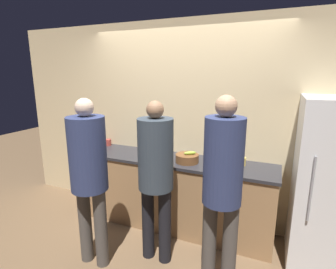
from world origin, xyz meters
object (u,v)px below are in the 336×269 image
at_px(bottle_red, 95,146).
at_px(cup_red, 108,142).
at_px(utensil_crock, 163,148).
at_px(person_center, 156,169).
at_px(person_right, 222,181).
at_px(person_left, 89,169).
at_px(fruit_bowl, 187,158).
at_px(cup_yellow, 242,161).
at_px(refrigerator, 328,186).

distance_m(bottle_red, cup_red, 0.31).
bearing_deg(bottle_red, utensil_crock, 17.11).
height_order(person_center, person_right, person_right).
distance_m(utensil_crock, cup_red, 0.90).
relative_size(person_left, cup_red, 18.18).
height_order(person_left, person_center, person_left).
height_order(fruit_bowl, cup_yellow, fruit_bowl).
xyz_separation_m(person_left, cup_red, (-0.61, 1.16, -0.08)).
distance_m(person_right, bottle_red, 1.98).
bearing_deg(fruit_bowl, refrigerator, -0.11).
distance_m(refrigerator, person_right, 1.17).
height_order(refrigerator, cup_yellow, refrigerator).
distance_m(fruit_bowl, cup_red, 1.34).
height_order(person_center, bottle_red, person_center).
height_order(person_right, fruit_bowl, person_right).
xyz_separation_m(person_left, person_right, (1.27, 0.18, 0.02)).
height_order(person_right, cup_yellow, person_right).
bearing_deg(person_left, refrigerator, 22.67).
bearing_deg(cup_yellow, cup_red, 176.88).
distance_m(person_left, fruit_bowl, 1.15).
bearing_deg(cup_red, utensil_crock, -2.27).
xyz_separation_m(person_center, cup_yellow, (0.74, 0.75, -0.06)).
relative_size(refrigerator, bottle_red, 8.93).
distance_m(person_center, bottle_red, 1.29).
xyz_separation_m(person_left, fruit_bowl, (0.70, 0.91, -0.08)).
xyz_separation_m(refrigerator, person_center, (-1.59, -0.60, 0.15)).
bearing_deg(person_center, person_right, -10.06).
bearing_deg(utensil_crock, cup_red, 177.73).
distance_m(person_center, cup_yellow, 1.05).
height_order(person_center, fruit_bowl, person_center).
xyz_separation_m(fruit_bowl, cup_yellow, (0.61, 0.14, -0.00)).
distance_m(person_right, fruit_bowl, 0.92).
distance_m(person_right, utensil_crock, 1.36).
bearing_deg(utensil_crock, person_center, -70.52).
bearing_deg(utensil_crock, cup_yellow, -3.86).
bearing_deg(person_center, refrigerator, 20.65).
xyz_separation_m(bottle_red, cup_red, (-0.02, 0.31, -0.03)).
bearing_deg(refrigerator, cup_red, 174.82).
xyz_separation_m(person_center, fruit_bowl, (0.13, 0.60, -0.05)).
distance_m(person_left, cup_yellow, 1.68).
height_order(refrigerator, person_left, refrigerator).
bearing_deg(person_right, cup_red, 152.61).
bearing_deg(cup_red, cup_yellow, -3.12).
bearing_deg(bottle_red, cup_yellow, 6.05).
xyz_separation_m(refrigerator, fruit_bowl, (-1.46, 0.00, 0.10)).
bearing_deg(utensil_crock, person_left, -104.44).
bearing_deg(refrigerator, cup_yellow, 170.20).
bearing_deg(utensil_crock, fruit_bowl, -27.23).
bearing_deg(person_center, fruit_bowl, 78.14).
relative_size(cup_yellow, cup_red, 1.01).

